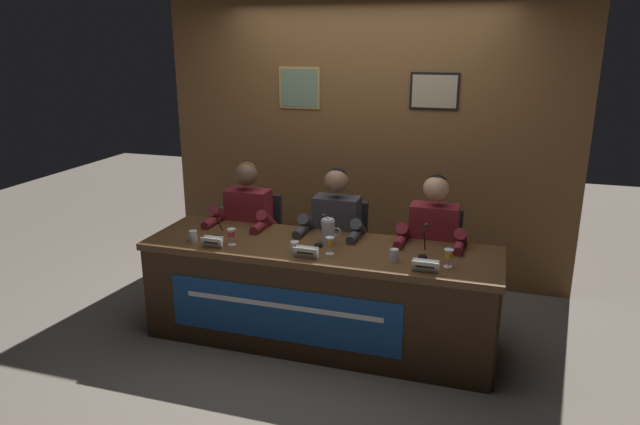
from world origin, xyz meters
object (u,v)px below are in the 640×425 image
nameplate_right (425,266)px  water_cup_right (394,256)px  conference_table (315,282)px  panelist_right (432,244)px  microphone_right (424,246)px  panelist_center (334,234)px  panelist_left (245,225)px  water_cup_left (193,237)px  chair_right (433,268)px  nameplate_left (212,242)px  water_pitcher_central (328,232)px  juice_glass_center (330,242)px  nameplate_center (306,252)px  juice_glass_right (449,255)px  chair_left (256,248)px  microphone_center (320,235)px  microphone_left (217,227)px  juice_glass_left (232,234)px  water_cup_center (295,248)px  chair_center (340,258)px

nameplate_right → water_cup_right: water_cup_right is taller
conference_table → panelist_right: 0.93m
microphone_right → panelist_center: bearing=154.3°
panelist_left → water_cup_left: size_ratio=14.65×
chair_right → nameplate_right: (0.03, -0.84, 0.35)m
water_cup_left → chair_right: size_ratio=0.09×
nameplate_left → water_pitcher_central: water_pitcher_central is taller
microphone_right → panelist_right: bearing=87.5°
juice_glass_center → water_pitcher_central: bearing=110.3°
chair_right → water_pitcher_central: bearing=-144.3°
nameplate_center → chair_right: 1.20m
nameplate_center → juice_glass_right: juice_glass_right is taller
water_cup_left → chair_left: bearing=78.6°
microphone_center → water_cup_right: microphone_center is taller
microphone_left → chair_right: microphone_left is taller
juice_glass_center → panelist_left: bearing=149.9°
panelist_left → microphone_right: panelist_left is taller
panelist_center → nameplate_center: panelist_center is taller
juice_glass_left → water_cup_right: (1.19, 0.04, -0.05)m
water_cup_center → water_cup_left: bearing=180.0°
microphone_center → water_pitcher_central: size_ratio=1.03×
panelist_center → nameplate_center: size_ratio=7.37×
juice_glass_left → microphone_left: bearing=143.1°
microphone_center → water_cup_left: bearing=-167.0°
panelist_right → water_pitcher_central: (-0.72, -0.32, 0.13)m
panelist_left → chair_right: (1.54, 0.20, -0.28)m
conference_table → microphone_left: (-0.80, 0.06, 0.33)m
chair_left → nameplate_left: bearing=-87.5°
juice_glass_center → water_cup_center: juice_glass_center is taller
microphone_right → microphone_left: bearing=-178.1°
juice_glass_center → juice_glass_right: 0.81m
juice_glass_left → water_pitcher_central: bearing=19.4°
nameplate_right → juice_glass_right: size_ratio=1.39×
microphone_center → juice_glass_center: bearing=-51.5°
chair_left → panelist_center: bearing=-14.6°
nameplate_left → juice_glass_left: (0.11, 0.08, 0.05)m
chair_right → water_cup_center: bearing=-139.1°
nameplate_left → juice_glass_center: 0.86m
juice_glass_right → panelist_center: bearing=151.2°
nameplate_center → juice_glass_center: 0.19m
panelist_center → chair_center: bearing=90.0°
juice_glass_left → water_cup_right: 1.19m
chair_right → water_cup_right: chair_right is taller
juice_glass_center → panelist_right: (0.65, 0.52, -0.12)m
water_cup_right → microphone_right: microphone_right is taller
chair_right → panelist_right: 0.34m
conference_table → juice_glass_right: (0.94, -0.05, 0.34)m
water_cup_right → microphone_right: 0.24m
juice_glass_center → chair_right: size_ratio=0.14×
microphone_left → juice_glass_right: (1.74, -0.10, 0.01)m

